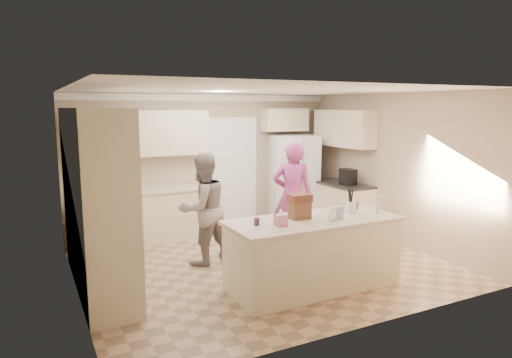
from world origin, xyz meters
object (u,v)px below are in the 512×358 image
island_base (313,255)px  teen_girl (293,196)px  coffee_maker (348,177)px  tissue_box (281,220)px  dollhouse_body (300,210)px  utensil_crock (351,207)px  refrigerator (294,180)px  teen_boy (203,209)px

island_base → teen_girl: teen_girl is taller
coffee_maker → tissue_box: size_ratio=2.14×
island_base → dollhouse_body: (-0.15, 0.10, 0.60)m
tissue_box → teen_girl: bearing=54.4°
utensil_crock → dollhouse_body: 0.80m
refrigerator → dollhouse_body: refrigerator is taller
refrigerator → coffee_maker: bearing=-50.0°
tissue_box → teen_boy: (-0.40, 1.64, -0.15)m
utensil_crock → teen_girl: 1.50m
coffee_maker → dollhouse_body: (-2.20, -1.80, -0.03)m
refrigerator → teen_boy: size_ratio=1.06×
island_base → teen_girl: (0.63, 1.55, 0.46)m
refrigerator → island_base: 3.37m
coffee_maker → teen_girl: teen_girl is taller
teen_girl → tissue_box: bearing=87.3°
refrigerator → teen_boy: (-2.48, -1.43, -0.05)m
coffee_maker → teen_boy: 3.03m
teen_girl → island_base: bearing=100.7°
coffee_maker → utensil_crock: size_ratio=2.00×
coffee_maker → tissue_box: 3.28m
island_base → dollhouse_body: size_ratio=8.46×
coffee_maker → utensil_crock: (-1.40, -1.85, -0.07)m
tissue_box → teen_girl: teen_girl is taller
coffee_maker → teen_boy: size_ratio=0.18×
refrigerator → teen_boy: 2.86m
refrigerator → tissue_box: 3.71m
tissue_box → dollhouse_body: 0.45m
tissue_box → teen_boy: size_ratio=0.08×
utensil_crock → tissue_box: size_ratio=1.07×
teen_boy → island_base: bearing=107.2°
coffee_maker → dollhouse_body: size_ratio=1.15×
coffee_maker → island_base: 2.87m
utensil_crock → dollhouse_body: (-0.80, 0.05, 0.04)m
dollhouse_body → refrigerator: bearing=59.7°
dollhouse_body → teen_boy: 1.66m
teen_girl → dollhouse_body: bearing=94.6°
coffee_maker → tissue_box: bearing=-142.4°
tissue_box → teen_girl: (1.18, 1.65, -0.10)m
refrigerator → tissue_box: refrigerator is taller
island_base → utensil_crock: 0.86m
island_base → utensil_crock: size_ratio=14.67×
island_base → dollhouse_body: 0.62m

